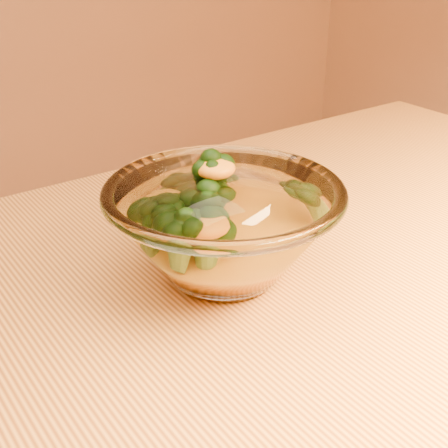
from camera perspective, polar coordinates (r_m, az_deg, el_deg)
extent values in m
cube|color=gold|center=(0.49, 5.19, -13.42)|extent=(1.20, 0.80, 0.04)
cylinder|color=brown|center=(1.22, 13.72, -8.37)|extent=(0.06, 0.06, 0.71)
ellipsoid|color=white|center=(0.56, 0.00, -4.09)|extent=(0.09, 0.09, 0.02)
torus|color=white|center=(0.53, 0.00, 2.97)|extent=(0.21, 0.21, 0.01)
ellipsoid|color=orange|center=(0.55, 0.00, -2.22)|extent=(0.12, 0.12, 0.03)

